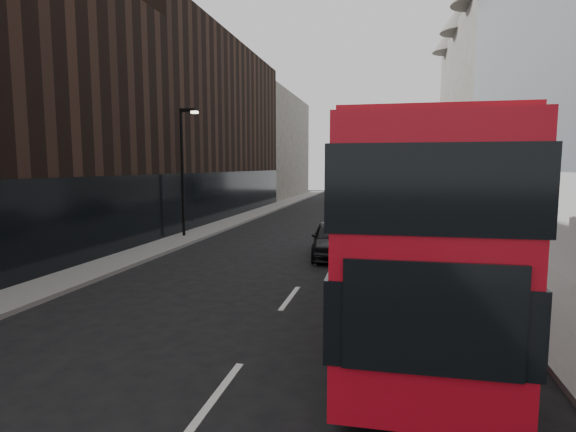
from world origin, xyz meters
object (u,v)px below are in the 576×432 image
Objects in this scene: red_bus at (406,218)px; grey_bus at (374,185)px; car_b at (394,232)px; car_c at (373,216)px; street_lamp at (184,163)px; car_a at (333,239)px.

red_bus reaches higher than grey_bus.
car_c is (-1.32, 7.06, 0.04)m from car_b.
street_lamp is 1.51× the size of car_a.
car_b is at bearing 43.43° from car_a.
red_bus is 2.60× the size of car_a.
red_bus is 39.71m from grey_bus.
grey_bus reaches higher than car_c.
grey_bus is at bearing 71.53° from street_lamp.
car_b is at bearing -77.68° from car_c.
car_b is (2.71, 3.34, -0.08)m from car_a.
street_lamp is 1.36× the size of car_c.
street_lamp reaches higher than red_bus.
street_lamp is at bearing -102.46° from grey_bus.
car_c is (-1.43, 18.28, -1.94)m from red_bus.
red_bus is at bearing -83.81° from car_c.
red_bus is 8.58m from car_a.
car_a is at bearing -95.91° from car_c.
car_c is (10.11, 7.06, -3.43)m from street_lamp.
red_bus is 18.43m from car_c.
red_bus reaches higher than car_b.
street_lamp is 0.64× the size of grey_bus.
red_bus reaches higher than car_c.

